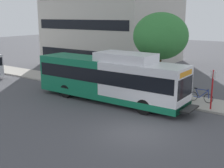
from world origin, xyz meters
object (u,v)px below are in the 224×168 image
(bicycle_parked, at_px, (201,96))
(street_tree_near_stop, at_px, (161,36))
(bus_stop_sign_pole, at_px, (212,87))
(transit_bus, at_px, (109,78))

(bicycle_parked, xyz_separation_m, street_tree_near_stop, (0.89, 3.75, 4.00))
(bus_stop_sign_pole, relative_size, bicycle_parked, 1.48)
(transit_bus, distance_m, bus_stop_sign_pole, 7.05)
(transit_bus, height_order, bicycle_parked, transit_bus)
(bus_stop_sign_pole, distance_m, bicycle_parked, 1.97)
(transit_bus, bearing_deg, bus_stop_sign_pole, -73.40)
(bus_stop_sign_pole, distance_m, street_tree_near_stop, 6.03)
(bus_stop_sign_pole, bearing_deg, street_tree_near_stop, 66.25)
(transit_bus, relative_size, street_tree_near_stop, 1.96)
(bicycle_parked, bearing_deg, bus_stop_sign_pole, -138.56)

